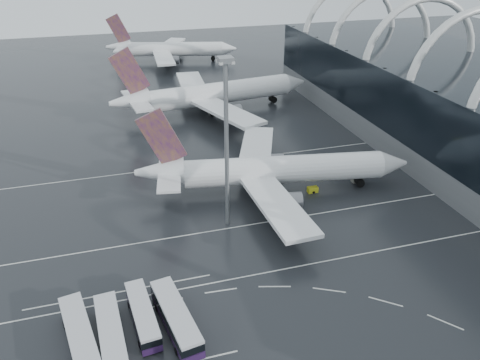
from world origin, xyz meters
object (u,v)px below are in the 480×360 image
object	(u,v)px
gse_cart_belly_c	(281,210)
gse_cart_belly_e	(292,162)
bus_row_near_c	(143,315)
airliner_main	(270,171)
bus_row_near_b	(111,334)
bus_row_near_a	(80,335)
bus_row_near_d	(176,318)
floodlight_mast	(226,126)
airliner_gate_c	(169,50)
gse_cart_belly_a	(313,190)
airliner_gate_b	(211,95)
gse_cart_belly_d	(357,179)

from	to	relation	value
gse_cart_belly_c	gse_cart_belly_e	size ratio (longest dim) A/B	1.18
bus_row_near_c	gse_cart_belly_c	bearing A→B (deg)	-58.54
airliner_main	gse_cart_belly_c	bearing A→B (deg)	-84.97
gse_cart_belly_c	bus_row_near_b	bearing A→B (deg)	-143.78
bus_row_near_a	gse_cart_belly_c	distance (m)	44.03
bus_row_near_b	bus_row_near_d	bearing A→B (deg)	-90.69
floodlight_mast	airliner_main	bearing A→B (deg)	38.52
airliner_main	bus_row_near_b	bearing A→B (deg)	-125.90
bus_row_near_d	gse_cart_belly_c	distance (m)	34.29
floodlight_mast	bus_row_near_c	bearing A→B (deg)	-130.01
airliner_gate_c	bus_row_near_d	world-z (taller)	airliner_gate_c
gse_cart_belly_a	gse_cart_belly_e	world-z (taller)	gse_cart_belly_a
bus_row_near_d	floodlight_mast	size ratio (longest dim) A/B	0.45
airliner_gate_c	gse_cart_belly_e	xyz separation A→B (m)	(12.13, -106.99, -4.29)
airliner_gate_b	airliner_gate_c	bearing A→B (deg)	84.02
bus_row_near_b	gse_cart_belly_e	size ratio (longest dim) A/B	6.72
bus_row_near_c	gse_cart_belly_e	world-z (taller)	bus_row_near_c
airliner_gate_c	bus_row_near_a	xyz separation A→B (m)	(-35.26, -149.91, -3.00)
bus_row_near_b	gse_cart_belly_a	distance (m)	52.34
bus_row_near_d	gse_cart_belly_d	world-z (taller)	bus_row_near_d
airliner_main	airliner_gate_b	bearing A→B (deg)	100.25
airliner_gate_b	bus_row_near_b	distance (m)	91.10
gse_cart_belly_a	gse_cart_belly_d	distance (m)	11.31
bus_row_near_b	gse_cart_belly_c	distance (m)	41.29
bus_row_near_a	gse_cart_belly_c	world-z (taller)	bus_row_near_a
gse_cart_belly_d	airliner_gate_c	bearing A→B (deg)	100.71
airliner_gate_c	bus_row_near_b	size ratio (longest dim) A/B	3.97
airliner_gate_b	gse_cart_belly_c	size ratio (longest dim) A/B	26.23
airliner_gate_c	bus_row_near_c	xyz separation A→B (m)	(-26.93, -148.26, -3.20)
airliner_gate_b	bus_row_near_d	world-z (taller)	airliner_gate_b
bus_row_near_b	gse_cart_belly_c	size ratio (longest dim) A/B	5.71
airliner_gate_c	bus_row_near_b	distance (m)	154.10
gse_cart_belly_c	airliner_gate_c	bearing A→B (deg)	90.90
bus_row_near_d	floodlight_mast	world-z (taller)	floodlight_mast
gse_cart_belly_a	gse_cart_belly_c	bearing A→B (deg)	-147.22
bus_row_near_b	gse_cart_belly_d	bearing A→B (deg)	-63.60
bus_row_near_b	gse_cart_belly_d	distance (m)	62.53
bus_row_near_d	gse_cart_belly_a	distance (m)	45.19
airliner_gate_c	gse_cart_belly_d	bearing A→B (deg)	-64.57
airliner_gate_c	airliner_main	bearing A→B (deg)	-73.95
bus_row_near_a	floodlight_mast	bearing A→B (deg)	-59.60
gse_cart_belly_e	floodlight_mast	bearing A→B (deg)	-136.71
gse_cart_belly_d	floodlight_mast	bearing A→B (deg)	-166.06
airliner_gate_b	gse_cart_belly_e	size ratio (longest dim) A/B	30.85
airliner_gate_c	bus_row_near_c	size ratio (longest dim) A/B	4.35
airliner_gate_b	gse_cart_belly_d	bearing A→B (deg)	-76.93
gse_cart_belly_d	airliner_main	bearing A→B (deg)	175.70
gse_cart_belly_d	gse_cart_belly_a	bearing A→B (deg)	-172.73
gse_cart_belly_a	gse_cart_belly_c	distance (m)	11.07
bus_row_near_c	gse_cart_belly_a	world-z (taller)	bus_row_near_c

